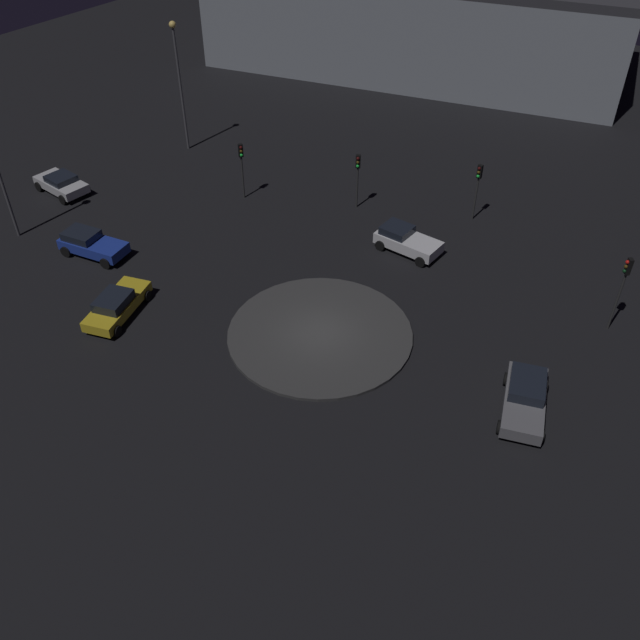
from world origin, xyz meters
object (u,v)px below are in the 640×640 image
Objects in this scene: car_blue at (91,244)px; streetlamp_northwest at (179,72)px; car_silver at (61,183)px; traffic_light_north at (478,181)px; store_building at (418,18)px; car_white at (406,240)px; car_yellow at (117,305)px; traffic_light_northwest at (241,160)px; car_grey at (525,397)px; traffic_light_northeast at (623,280)px; traffic_light_northwest_near at (358,171)px.

streetlamp_northwest reaches higher than car_blue.
traffic_light_north is at bearing -147.53° from car_silver.
store_building is (-17.19, 23.20, 1.79)m from traffic_light_north.
car_white is 24.43m from car_silver.
store_building is at bearing -9.54° from car_yellow.
traffic_light_northwest is 9.76m from streetlamp_northwest.
traffic_light_north reaches higher than car_grey.
car_blue is 1.13× the size of traffic_light_north.
traffic_light_northeast is (22.33, 14.23, 2.46)m from car_yellow.
car_blue is at bearing -140.93° from car_white.
car_grey reaches higher than car_yellow.
streetlamp_northwest reaches higher than traffic_light_northwest_near.
traffic_light_northwest_near is at bearing -142.29° from car_grey.
traffic_light_northwest is 7.83m from traffic_light_northwest_near.
store_building reaches higher than traffic_light_northeast.
traffic_light_north is (17.30, 17.19, 2.01)m from car_blue.
car_white is 14.03m from car_grey.
traffic_light_north is at bearing 7.49° from streetlamp_northwest.
traffic_light_northwest is at bearing -174.20° from car_white.
traffic_light_northwest is 0.89× the size of traffic_light_northeast.
traffic_light_northwest is 1.04× the size of traffic_light_northwest_near.
traffic_light_northeast is (17.93, -3.07, 0.44)m from traffic_light_northwest_near.
car_blue is 40.57m from store_building.
store_building reaches higher than car_white.
traffic_light_northwest is at bearing -36.30° from traffic_light_northeast.
car_blue reaches higher than car_yellow.
traffic_light_northwest is at bearing -88.98° from traffic_light_northwest_near.
car_white is 12.60m from traffic_light_northwest.
traffic_light_northeast is at bearing 11.34° from car_blue.
traffic_light_northwest_near is (10.18, 14.10, 1.96)m from car_blue.
store_building is (7.88, 36.38, 3.86)m from car_silver.
traffic_light_northwest is at bearing -126.45° from car_grey.
car_silver is (-34.43, 1.18, -0.05)m from car_grey.
store_building is at bearing 79.75° from car_blue.
traffic_light_northwest_near is at bearing -0.36° from streetlamp_northwest.
traffic_light_northwest is at bearing -59.95° from traffic_light_north.
traffic_light_northwest is 29.86m from store_building.
streetlamp_northwest reaches higher than car_silver.
traffic_light_northeast reaches higher than traffic_light_north.
car_yellow is 44.12m from store_building.
car_blue is at bearing 157.47° from car_silver.
traffic_light_northeast is at bearing 35.96° from traffic_light_northwest.
car_silver is at bearing 45.05° from car_yellow.
car_grey is 1.27× the size of traffic_light_northwest_near.
car_white is 0.10× the size of store_building.
car_yellow is 15.35m from car_silver.
traffic_light_north is at bearing 113.48° from store_building.
traffic_light_northwest is (-23.54, 7.91, 2.07)m from car_grey.
car_yellow is at bearing -23.89° from traffic_light_north.
traffic_light_northwest is 0.42× the size of streetlamp_northwest.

